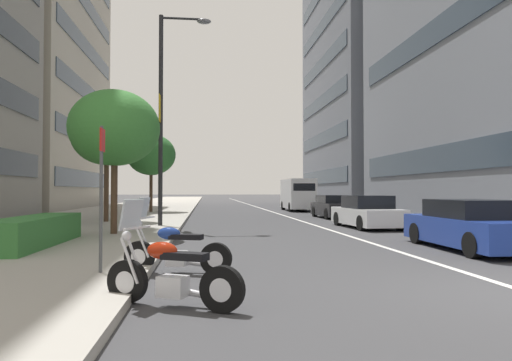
{
  "coord_description": "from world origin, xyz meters",
  "views": [
    {
      "loc": [
        -6.15,
        4.98,
        1.58
      ],
      "look_at": [
        11.53,
        3.02,
        2.0
      ],
      "focal_mm": 31.4,
      "sensor_mm": 36.0,
      "label": 1
    }
  ],
  "objects_px": {
    "parking_sign_by_curb": "(101,184)",
    "street_tree_by_lamp_post": "(107,136)",
    "car_mid_block_traffic": "(335,207)",
    "motorcycle_far_end_row": "(175,251)",
    "street_tree_mid_sidewalk": "(151,155)",
    "car_approaching_light": "(471,226)",
    "motorcycle_under_tarp": "(170,275)",
    "car_lead_in_lane": "(367,213)",
    "street_tree_far_plaza": "(115,128)",
    "delivery_van_ahead": "(298,194)",
    "street_lamp_with_banners": "(168,101)"
  },
  "relations": [
    {
      "from": "parking_sign_by_curb",
      "to": "street_tree_mid_sidewalk",
      "type": "xyz_separation_m",
      "value": [
        23.45,
        1.97,
        2.4
      ]
    },
    {
      "from": "motorcycle_under_tarp",
      "to": "parking_sign_by_curb",
      "type": "xyz_separation_m",
      "value": [
        1.94,
        1.36,
        1.27
      ]
    },
    {
      "from": "motorcycle_far_end_row",
      "to": "car_mid_block_traffic",
      "type": "height_order",
      "value": "motorcycle_far_end_row"
    },
    {
      "from": "street_tree_mid_sidewalk",
      "to": "parking_sign_by_curb",
      "type": "bearing_deg",
      "value": -175.19
    },
    {
      "from": "delivery_van_ahead",
      "to": "street_tree_mid_sidewalk",
      "type": "xyz_separation_m",
      "value": [
        -3.65,
        11.08,
        2.75
      ]
    },
    {
      "from": "motorcycle_under_tarp",
      "to": "street_tree_by_lamp_post",
      "type": "relative_size",
      "value": 0.35
    },
    {
      "from": "car_lead_in_lane",
      "to": "street_lamp_with_banners",
      "type": "relative_size",
      "value": 0.49
    },
    {
      "from": "street_tree_by_lamp_post",
      "to": "motorcycle_under_tarp",
      "type": "bearing_deg",
      "value": -164.84
    },
    {
      "from": "car_approaching_light",
      "to": "street_lamp_with_banners",
      "type": "relative_size",
      "value": 0.52
    },
    {
      "from": "motorcycle_under_tarp",
      "to": "parking_sign_by_curb",
      "type": "bearing_deg",
      "value": -28.57
    },
    {
      "from": "motorcycle_under_tarp",
      "to": "street_tree_far_plaza",
      "type": "distance_m",
      "value": 10.21
    },
    {
      "from": "motorcycle_under_tarp",
      "to": "car_approaching_light",
      "type": "relative_size",
      "value": 0.42
    },
    {
      "from": "car_lead_in_lane",
      "to": "street_tree_by_lamp_post",
      "type": "height_order",
      "value": "street_tree_by_lamp_post"
    },
    {
      "from": "motorcycle_far_end_row",
      "to": "car_lead_in_lane",
      "type": "distance_m",
      "value": 12.36
    },
    {
      "from": "car_lead_in_lane",
      "to": "motorcycle_under_tarp",
      "type": "bearing_deg",
      "value": 146.8
    },
    {
      "from": "motorcycle_far_end_row",
      "to": "car_approaching_light",
      "type": "height_order",
      "value": "motorcycle_far_end_row"
    },
    {
      "from": "street_tree_mid_sidewalk",
      "to": "car_mid_block_traffic",
      "type": "bearing_deg",
      "value": -117.89
    },
    {
      "from": "car_lead_in_lane",
      "to": "street_tree_mid_sidewalk",
      "type": "xyz_separation_m",
      "value": [
        13.0,
        10.68,
        3.46
      ]
    },
    {
      "from": "street_tree_mid_sidewalk",
      "to": "motorcycle_under_tarp",
      "type": "bearing_deg",
      "value": -172.53
    },
    {
      "from": "motorcycle_far_end_row",
      "to": "street_tree_by_lamp_post",
      "type": "relative_size",
      "value": 0.38
    },
    {
      "from": "car_mid_block_traffic",
      "to": "delivery_van_ahead",
      "type": "distance_m",
      "value": 9.66
    },
    {
      "from": "motorcycle_under_tarp",
      "to": "parking_sign_by_curb",
      "type": "relative_size",
      "value": 0.74
    },
    {
      "from": "car_lead_in_lane",
      "to": "street_tree_mid_sidewalk",
      "type": "bearing_deg",
      "value": 36.87
    },
    {
      "from": "street_tree_far_plaza",
      "to": "delivery_van_ahead",
      "type": "bearing_deg",
      "value": -27.71
    },
    {
      "from": "car_mid_block_traffic",
      "to": "car_lead_in_lane",
      "type": "bearing_deg",
      "value": 174.07
    },
    {
      "from": "car_lead_in_lane",
      "to": "street_tree_far_plaza",
      "type": "xyz_separation_m",
      "value": [
        -3.08,
        9.95,
        3.07
      ]
    },
    {
      "from": "street_tree_by_lamp_post",
      "to": "motorcycle_far_end_row",
      "type": "bearing_deg",
      "value": -162.49
    },
    {
      "from": "car_mid_block_traffic",
      "to": "motorcycle_under_tarp",
      "type": "bearing_deg",
      "value": 156.82
    },
    {
      "from": "motorcycle_far_end_row",
      "to": "street_tree_far_plaza",
      "type": "xyz_separation_m",
      "value": [
        6.77,
        2.49,
        3.27
      ]
    },
    {
      "from": "motorcycle_far_end_row",
      "to": "parking_sign_by_curb",
      "type": "height_order",
      "value": "parking_sign_by_curb"
    },
    {
      "from": "car_lead_in_lane",
      "to": "car_mid_block_traffic",
      "type": "xyz_separation_m",
      "value": [
        7.02,
        -0.63,
        0.01
      ]
    },
    {
      "from": "car_approaching_light",
      "to": "street_tree_by_lamp_post",
      "type": "distance_m",
      "value": 16.04
    },
    {
      "from": "motorcycle_under_tarp",
      "to": "street_tree_mid_sidewalk",
      "type": "xyz_separation_m",
      "value": [
        25.39,
        3.33,
        3.66
      ]
    },
    {
      "from": "parking_sign_by_curb",
      "to": "car_mid_block_traffic",
      "type": "bearing_deg",
      "value": -28.11
    },
    {
      "from": "car_mid_block_traffic",
      "to": "delivery_van_ahead",
      "type": "bearing_deg",
      "value": 0.48
    },
    {
      "from": "car_lead_in_lane",
      "to": "street_tree_by_lamp_post",
      "type": "xyz_separation_m",
      "value": [
        3.08,
        11.54,
        3.54
      ]
    },
    {
      "from": "parking_sign_by_curb",
      "to": "street_tree_by_lamp_post",
      "type": "xyz_separation_m",
      "value": [
        13.53,
        2.84,
        2.48
      ]
    },
    {
      "from": "parking_sign_by_curb",
      "to": "street_tree_by_lamp_post",
      "type": "relative_size",
      "value": 0.48
    },
    {
      "from": "street_tree_far_plaza",
      "to": "motorcycle_far_end_row",
      "type": "bearing_deg",
      "value": -159.78
    },
    {
      "from": "motorcycle_under_tarp",
      "to": "street_tree_far_plaza",
      "type": "relative_size",
      "value": 0.39
    },
    {
      "from": "street_tree_far_plaza",
      "to": "street_tree_by_lamp_post",
      "type": "bearing_deg",
      "value": 14.44
    },
    {
      "from": "car_mid_block_traffic",
      "to": "street_tree_by_lamp_post",
      "type": "relative_size",
      "value": 0.77
    },
    {
      "from": "car_approaching_light",
      "to": "car_mid_block_traffic",
      "type": "height_order",
      "value": "car_approaching_light"
    },
    {
      "from": "street_tree_mid_sidewalk",
      "to": "car_lead_in_lane",
      "type": "bearing_deg",
      "value": -140.6
    },
    {
      "from": "motorcycle_under_tarp",
      "to": "car_approaching_light",
      "type": "height_order",
      "value": "motorcycle_under_tarp"
    },
    {
      "from": "car_approaching_light",
      "to": "car_mid_block_traffic",
      "type": "bearing_deg",
      "value": -0.05
    },
    {
      "from": "street_lamp_with_banners",
      "to": "street_tree_by_lamp_post",
      "type": "relative_size",
      "value": 1.62
    },
    {
      "from": "street_tree_by_lamp_post",
      "to": "street_tree_mid_sidewalk",
      "type": "relative_size",
      "value": 1.01
    },
    {
      "from": "motorcycle_under_tarp",
      "to": "car_lead_in_lane",
      "type": "relative_size",
      "value": 0.44
    },
    {
      "from": "car_mid_block_traffic",
      "to": "parking_sign_by_curb",
      "type": "bearing_deg",
      "value": 151.05
    }
  ]
}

